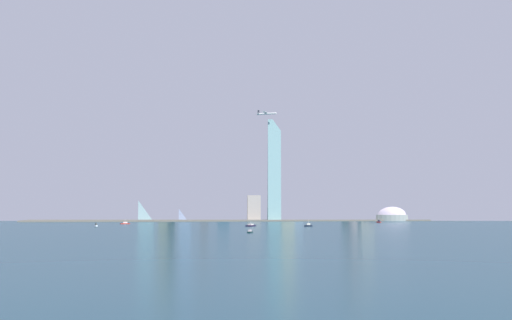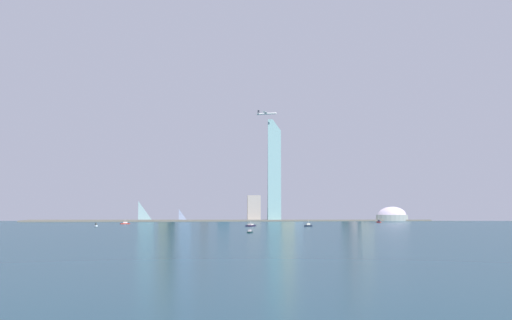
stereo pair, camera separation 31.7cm
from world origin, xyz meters
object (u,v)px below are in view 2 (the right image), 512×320
Objects in this scene: skyscraper_10 at (147,185)px; skyscraper_3 at (297,196)px; skyscraper_1 at (223,204)px; skyscraper_2 at (347,201)px; stadium_dome at (388,215)px; boat_4 at (308,225)px; skyscraper_11 at (204,188)px; observation_tower at (352,146)px; boat_5 at (379,222)px; skyscraper_9 at (185,179)px; skyscraper_0 at (274,170)px; boat_2 at (96,225)px; skyscraper_8 at (287,171)px; skyscraper_6 at (254,208)px; skyscraper_5 at (167,176)px; airplane at (267,113)px; boat_1 at (125,223)px; skyscraper_4 at (281,197)px; boat_0 at (250,232)px; boat_3 at (251,225)px; skyscraper_7 at (366,192)px.

skyscraper_3 is at bearing 11.10° from skyscraper_10.
skyscraper_1 is 234.54m from skyscraper_2.
stadium_dome is 7.84× the size of boat_4.
observation_tower is at bearing -12.28° from skyscraper_11.
stadium_dome is 1.16× the size of skyscraper_2.
stadium_dome reaches higher than boat_5.
boat_5 is (-51.59, -111.25, -7.75)m from stadium_dome.
skyscraper_0 is at bearing -9.81° from skyscraper_9.
boat_4 is 1.02× the size of boat_5.
skyscraper_8 is at bearing -72.19° from boat_2.
skyscraper_2 is at bearing 27.28° from skyscraper_6.
skyscraper_8 is at bearing 24.38° from skyscraper_6.
skyscraper_5 is 1.32× the size of skyscraper_10.
airplane is (198.61, -52.83, 117.31)m from skyscraper_10.
skyscraper_4 is at bearing 15.36° from boat_1.
skyscraper_10 is 12.17× the size of boat_0.
skyscraper_11 is at bearing -174.56° from skyscraper_3.
skyscraper_11 is 472.76m from boat_0.
skyscraper_8 is (-171.49, 24.51, 75.93)m from stadium_dome.
boat_5 is (208.13, 126.78, 0.37)m from boat_3.
skyscraper_9 is (-176.74, -7.51, -14.53)m from skyscraper_8.
skyscraper_1 is 1.62× the size of airplane.
boat_4 is at bearing -50.91° from skyscraper_10.
boat_5 is (224.50, 296.27, 0.43)m from boat_0.
boat_1 is at bearing -142.38° from skyscraper_4.
boat_2 is (-456.63, -221.64, -7.76)m from stadium_dome.
skyscraper_8 is (61.90, 28.06, 63.78)m from skyscraper_6.
skyscraper_7 is at bearing 56.01° from boat_4.
skyscraper_3 reaches higher than skyscraper_1.
skyscraper_7 is (145.89, -31.94, 7.22)m from skyscraper_4.
skyscraper_2 is 69.94m from skyscraper_7.
boat_5 is at bearing -34.66° from skyscraper_0.
skyscraper_8 is 5.20× the size of airplane.
skyscraper_5 is at bearing 160.37° from skyscraper_6.
skyscraper_2 is 549.92m from boat_0.
observation_tower is 249.25m from skyscraper_1.
observation_tower is 472.89m from boat_2.
skyscraper_4 is 0.99× the size of skyscraper_7.
stadium_dome is at bearing 168.27° from boat_0.
skyscraper_1 is at bearing -175.32° from skyscraper_3.
skyscraper_0 reaches higher than skyscraper_3.
boat_2 is (-108.39, -238.64, -69.17)m from skyscraper_9.
skyscraper_10 is at bearing -33.06° from boat_2.
skyscraper_7 is 499.29m from boat_0.
boat_0 is 1.03× the size of boat_5.
observation_tower reaches higher than boat_4.
skyscraper_8 is at bearing -116.84° from skyscraper_3.
boat_2 is at bearing -140.30° from skyscraper_0.
boat_0 is at bearing -117.44° from observation_tower.
skyscraper_9 is at bearing -147.97° from boat_0.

